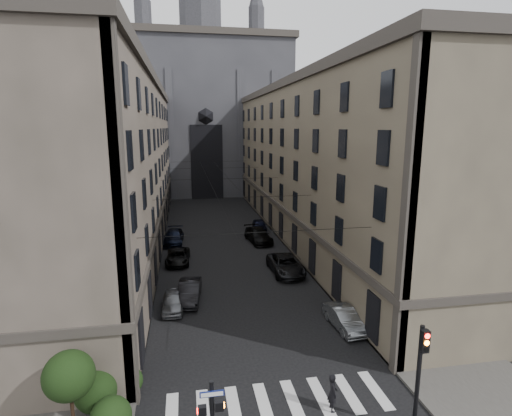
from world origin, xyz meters
TOP-DOWN VIEW (x-y plane):
  - sidewalk_left at (-10.50, 36.00)m, footprint 7.00×80.00m
  - sidewalk_right at (10.50, 36.00)m, footprint 7.00×80.00m
  - zebra_crossing at (0.00, 5.00)m, footprint 11.00×3.20m
  - building_left at (-13.44, 36.00)m, footprint 13.60×60.60m
  - building_right at (13.44, 36.00)m, footprint 13.60×60.60m
  - gothic_tower at (0.00, 74.96)m, footprint 35.00×23.00m
  - traffic_light_right at (5.60, 1.92)m, footprint 0.34×0.50m
  - shrub_cluster at (-8.72, 5.01)m, footprint 3.90×4.40m
  - tram_wires at (0.00, 35.63)m, footprint 14.00×60.00m
  - car_left_near at (-5.46, 16.43)m, footprint 1.64×3.95m
  - car_left_midnear at (-4.20, 17.87)m, footprint 2.15×4.89m
  - car_left_midfar at (-5.20, 27.19)m, footprint 2.53×5.08m
  - car_left_far at (-5.78, 34.40)m, footprint 2.52×5.54m
  - car_right_near at (6.19, 11.56)m, footprint 1.78×4.34m
  - car_right_midnear at (4.85, 22.47)m, footprint 2.81×5.94m
  - car_right_midfar at (4.20, 33.17)m, footprint 3.07×5.93m
  - car_right_far at (5.33, 38.37)m, footprint 2.15×4.51m
  - pedestrian at (2.44, 3.97)m, footprint 0.50×0.73m

SIDE VIEW (x-z plane):
  - zebra_crossing at x=0.00m, z-range 0.00..0.01m
  - sidewalk_left at x=-10.50m, z-range 0.00..0.15m
  - sidewalk_right at x=10.50m, z-range 0.00..0.15m
  - car_left_near at x=-5.46m, z-range 0.00..1.34m
  - car_left_midfar at x=-5.20m, z-range 0.00..1.38m
  - car_right_near at x=6.19m, z-range 0.00..1.40m
  - car_right_far at x=5.33m, z-range 0.00..1.49m
  - car_left_midnear at x=-4.20m, z-range 0.00..1.56m
  - car_left_far at x=-5.78m, z-range 0.00..1.57m
  - car_right_midnear at x=4.85m, z-range 0.00..1.64m
  - car_right_midfar at x=4.20m, z-range 0.00..1.64m
  - pedestrian at x=2.44m, z-range 0.00..1.92m
  - shrub_cluster at x=-8.72m, z-range -0.15..3.75m
  - traffic_light_right at x=5.60m, z-range 0.69..5.89m
  - tram_wires at x=0.00m, z-range 7.03..7.46m
  - building_left at x=-13.44m, z-range -0.08..18.77m
  - building_right at x=13.44m, z-range -0.08..18.77m
  - gothic_tower at x=0.00m, z-range -11.20..46.80m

